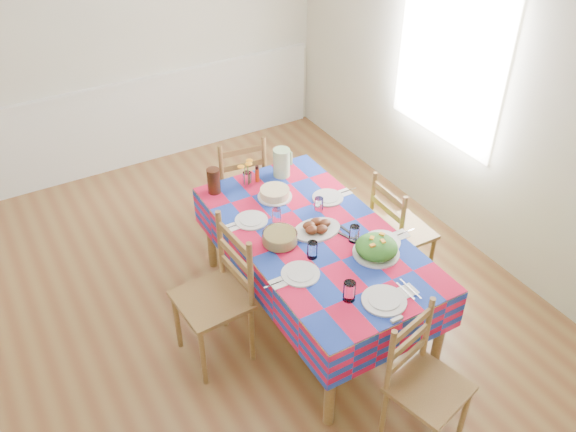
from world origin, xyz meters
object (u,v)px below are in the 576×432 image
at_px(chair_far, 239,184).
at_px(chair_right, 398,232).
at_px(dining_table, 315,243).
at_px(meat_platter, 317,228).
at_px(chair_near, 423,384).
at_px(chair_left, 218,297).
at_px(tea_pitcher, 214,181).
at_px(green_pitcher, 282,163).

distance_m(chair_far, chair_right, 1.44).
height_order(dining_table, meat_platter, meat_platter).
distance_m(chair_near, chair_left, 1.43).
distance_m(chair_near, chair_right, 1.44).
distance_m(tea_pitcher, chair_far, 0.66).
height_order(dining_table, chair_far, chair_far).
bearing_deg(chair_near, tea_pitcher, 85.98).
bearing_deg(tea_pitcher, chair_right, -35.71).
height_order(meat_platter, chair_left, chair_left).
bearing_deg(chair_left, chair_far, 144.36).
distance_m(dining_table, chair_right, 0.79).
bearing_deg(meat_platter, tea_pitcher, 117.31).
xyz_separation_m(meat_platter, tea_pitcher, (-0.42, 0.80, 0.07)).
bearing_deg(chair_right, chair_near, 148.57).
height_order(green_pitcher, chair_left, chair_left).
bearing_deg(chair_near, chair_right, 42.91).
bearing_deg(chair_right, chair_left, 91.12).
relative_size(dining_table, chair_left, 1.85).
relative_size(dining_table, chair_right, 2.02).
bearing_deg(dining_table, chair_near, -90.51).
xyz_separation_m(green_pitcher, chair_near, (-0.19, -2.00, -0.40)).
xyz_separation_m(green_pitcher, chair_far, (-0.18, 0.43, -0.39)).
xyz_separation_m(chair_near, chair_right, (0.78, 1.22, 0.01)).
xyz_separation_m(meat_platter, chair_near, (-0.04, -1.24, -0.31)).
distance_m(tea_pitcher, chair_right, 1.47).
relative_size(chair_far, chair_left, 0.93).
bearing_deg(dining_table, green_pitcher, 77.38).
bearing_deg(chair_far, dining_table, 97.77).
distance_m(tea_pitcher, chair_left, 0.97).
bearing_deg(tea_pitcher, chair_near, -79.56).
bearing_deg(tea_pitcher, dining_table, -64.99).
relative_size(tea_pitcher, chair_near, 0.21).
relative_size(chair_near, chair_left, 0.90).
xyz_separation_m(green_pitcher, chair_left, (-0.94, -0.78, -0.35)).
xyz_separation_m(dining_table, meat_platter, (0.03, 0.03, 0.11)).
relative_size(chair_left, chair_right, 1.09).
height_order(green_pitcher, chair_near, green_pitcher).
distance_m(meat_platter, chair_left, 0.83).
bearing_deg(meat_platter, dining_table, -134.67).
bearing_deg(tea_pitcher, meat_platter, -62.69).
bearing_deg(green_pitcher, chair_far, 112.94).
bearing_deg(chair_near, chair_far, 75.42).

